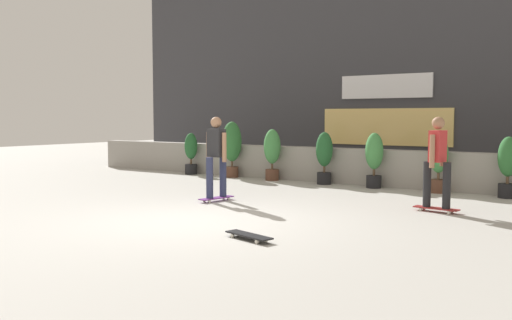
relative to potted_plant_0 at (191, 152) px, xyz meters
name	(u,v)px	position (x,y,z in m)	size (l,w,h in m)	color
ground_plane	(205,221)	(5.08, -5.55, -0.66)	(48.00, 48.00, 0.00)	#B2AFA8
planter_wall	(356,167)	(5.08, 0.45, -0.21)	(18.00, 0.40, 0.90)	gray
building_backdrop	(412,66)	(5.08, 4.45, 2.59)	(20.00, 2.08, 6.50)	#38383D
potted_plant_0	(191,152)	(0.00, 0.00, 0.00)	(0.38, 0.38, 1.22)	black
potted_plant_1	(232,145)	(1.51, 0.00, 0.26)	(0.55, 0.55, 1.57)	brown
potted_plant_2	(272,151)	(2.85, 0.00, 0.12)	(0.45, 0.45, 1.37)	brown
potted_plant_3	(324,155)	(4.41, 0.00, 0.08)	(0.42, 0.42, 1.32)	black
potted_plant_4	(374,157)	(5.73, 0.00, 0.08)	(0.43, 0.43, 1.32)	black
potted_plant_5	(439,161)	(7.25, 0.00, 0.06)	(0.41, 0.41, 1.29)	brown
potted_plant_6	(508,164)	(8.68, 0.00, 0.05)	(0.41, 0.41, 1.29)	black
skater_mid_plaza	(216,155)	(3.93, -3.77, 0.28)	(0.55, 0.82, 1.70)	#72338C
skater_by_wall_right	(437,159)	(7.97, -2.57, 0.28)	(0.82, 0.56, 1.70)	maroon
skateboard_near_camera	(249,235)	(6.50, -6.32, -0.59)	(0.82, 0.39, 0.08)	black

